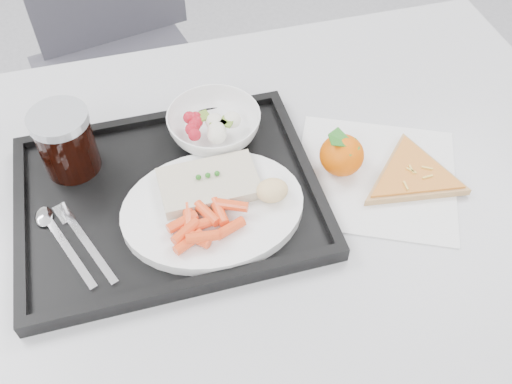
{
  "coord_description": "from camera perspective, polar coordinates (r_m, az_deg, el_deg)",
  "views": [
    {
      "loc": [
        -0.14,
        -0.26,
        1.43
      ],
      "look_at": [
        0.01,
        0.27,
        0.77
      ],
      "focal_mm": 40.0,
      "sensor_mm": 36.0,
      "label": 1
    }
  ],
  "objects": [
    {
      "name": "cutlery",
      "position": [
        0.86,
        -18.45,
        -4.08
      ],
      "size": [
        0.11,
        0.17,
        0.01
      ],
      "color": "silver",
      "rests_on": "tray"
    },
    {
      "name": "napkin",
      "position": [
        0.93,
        11.85,
        1.53
      ],
      "size": [
        0.33,
        0.32,
        0.0
      ],
      "color": "silver",
      "rests_on": "table"
    },
    {
      "name": "fish_fillet",
      "position": [
        0.85,
        -4.72,
        0.86
      ],
      "size": [
        0.15,
        0.09,
        0.03
      ],
      "color": "beige",
      "rests_on": "dinner_plate"
    },
    {
      "name": "salad_contents",
      "position": [
        0.92,
        -4.59,
        6.63
      ],
      "size": [
        0.09,
        0.08,
        0.02
      ],
      "color": "#A71320",
      "rests_on": "salad_bowl"
    },
    {
      "name": "pizza_slice",
      "position": [
        0.93,
        15.39,
        1.63
      ],
      "size": [
        0.25,
        0.25,
        0.02
      ],
      "color": "tan",
      "rests_on": "napkin"
    },
    {
      "name": "tray",
      "position": [
        0.88,
        -8.68,
        -0.51
      ],
      "size": [
        0.45,
        0.35,
        0.03
      ],
      "color": "black",
      "rests_on": "table"
    },
    {
      "name": "salad_bowl",
      "position": [
        0.94,
        -4.21,
        6.69
      ],
      "size": [
        0.15,
        0.15,
        0.05
      ],
      "color": "white",
      "rests_on": "tray"
    },
    {
      "name": "bread_roll",
      "position": [
        0.83,
        1.63,
        0.16
      ],
      "size": [
        0.06,
        0.05,
        0.03
      ],
      "color": "tan",
      "rests_on": "dinner_plate"
    },
    {
      "name": "carrot_pile",
      "position": [
        0.8,
        -5.23,
        -3.22
      ],
      "size": [
        0.12,
        0.08,
        0.02
      ],
      "color": "#F2481B",
      "rests_on": "dinner_plate"
    },
    {
      "name": "table",
      "position": [
        0.95,
        -0.8,
        -2.33
      ],
      "size": [
        1.2,
        0.8,
        0.75
      ],
      "color": "silver",
      "rests_on": "ground"
    },
    {
      "name": "tangerine",
      "position": [
        0.9,
        8.57,
        3.69
      ],
      "size": [
        0.07,
        0.07,
        0.07
      ],
      "color": "orange",
      "rests_on": "napkin"
    },
    {
      "name": "dinner_plate",
      "position": [
        0.84,
        -4.33,
        -1.68
      ],
      "size": [
        0.27,
        0.27,
        0.02
      ],
      "color": "white",
      "rests_on": "tray"
    },
    {
      "name": "cola_glass",
      "position": [
        0.91,
        -18.5,
        4.88
      ],
      "size": [
        0.09,
        0.09,
        0.11
      ],
      "color": "black",
      "rests_on": "tray"
    },
    {
      "name": "chair",
      "position": [
        1.6,
        -13.76,
        14.62
      ],
      "size": [
        0.5,
        0.5,
        0.93
      ],
      "color": "#3A3941",
      "rests_on": "ground"
    }
  ]
}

